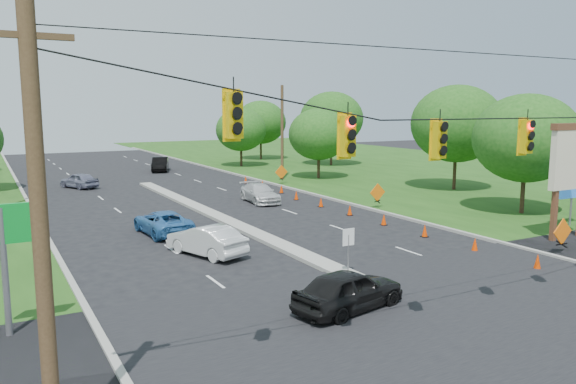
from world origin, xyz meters
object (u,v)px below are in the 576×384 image
pylon_sign (572,164)px  white_sedan (206,240)px  blue_pickup (163,222)px  black_sedan (349,290)px

pylon_sign → white_sedan: bearing=161.8°
white_sedan → blue_pickup: bearing=-104.0°
white_sedan → blue_pickup: (-0.51, 5.43, -0.06)m
blue_pickup → pylon_sign: bearing=144.8°
pylon_sign → white_sedan: 19.38m
pylon_sign → blue_pickup: bearing=148.6°
black_sedan → white_sedan: (-1.68, 9.29, -0.01)m
black_sedan → blue_pickup: bearing=-3.4°
pylon_sign → black_sedan: (-16.47, -3.33, -3.27)m
blue_pickup → white_sedan: bearing=91.5°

